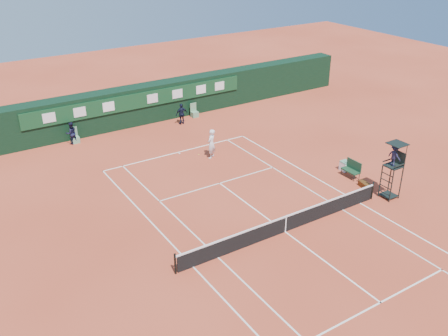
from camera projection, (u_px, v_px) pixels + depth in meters
The scene contains 14 objects.
ground at pixel (285, 232), 25.92m from camera, with size 90.00×90.00×0.00m, color #C1492D.
court_lines at pixel (285, 232), 25.92m from camera, with size 11.05×23.85×0.01m.
tennis_net at pixel (286, 224), 25.70m from camera, with size 12.90×0.10×1.10m.
back_wall at pixel (137, 105), 39.43m from camera, with size 40.00×1.65×3.00m.
linesman_chair_left at pixel (75, 138), 36.34m from camera, with size 0.55×0.50×1.15m.
linesman_chair_right at pixel (194, 113), 41.18m from camera, with size 0.55×0.50×1.15m.
umpire_chair at pixel (394, 159), 28.11m from camera, with size 0.96×0.95×3.42m.
player_bench at pixel (352, 168), 31.31m from camera, with size 0.56×1.20×1.10m.
tennis_bag at pixel (365, 185), 30.16m from camera, with size 0.39×0.90×0.34m, color black.
cooler at pixel (345, 166), 32.23m from camera, with size 0.57×0.57×0.65m.
tennis_ball at pixel (199, 155), 34.50m from camera, with size 0.07×0.07×0.07m, color yellow.
player at pixel (211, 144), 33.69m from camera, with size 0.75×0.49×2.05m, color white.
ball_kid_left at pixel (71, 133), 35.93m from camera, with size 0.80×0.62×1.65m, color black.
ball_kid_right at pixel (182, 114), 39.46m from camera, with size 1.00×0.42×1.70m, color black.
Camera 1 is at (-14.42, -16.65, 14.42)m, focal length 40.00 mm.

